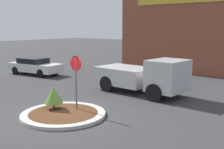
% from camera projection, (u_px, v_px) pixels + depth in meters
% --- Properties ---
extents(ground_plane, '(120.00, 120.00, 0.00)m').
position_uv_depth(ground_plane, '(64.00, 116.00, 12.29)').
color(ground_plane, '#38383A').
extents(traffic_island, '(3.68, 3.68, 0.14)m').
position_uv_depth(traffic_island, '(64.00, 114.00, 12.28)').
color(traffic_island, '#BCB7AD').
rests_on(traffic_island, ground_plane).
extents(stop_sign, '(0.67, 0.07, 2.58)m').
position_uv_depth(stop_sign, '(76.00, 74.00, 12.60)').
color(stop_sign, '#4C4C51').
rests_on(stop_sign, ground_plane).
extents(island_shrub, '(0.83, 0.83, 1.03)m').
position_uv_depth(island_shrub, '(54.00, 95.00, 12.76)').
color(island_shrub, brown).
rests_on(island_shrub, traffic_island).
extents(utility_truck, '(5.57, 2.60, 2.11)m').
position_uv_depth(utility_truck, '(143.00, 76.00, 16.13)').
color(utility_truck, '#B2B2B7').
rests_on(utility_truck, ground_plane).
extents(storefront_building, '(11.59, 6.07, 6.94)m').
position_uv_depth(storefront_building, '(195.00, 31.00, 25.01)').
color(storefront_building, brown).
rests_on(storefront_building, ground_plane).
extents(parked_sedan_white, '(4.68, 2.35, 1.34)m').
position_uv_depth(parked_sedan_white, '(35.00, 66.00, 22.75)').
color(parked_sedan_white, silver).
rests_on(parked_sedan_white, ground_plane).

